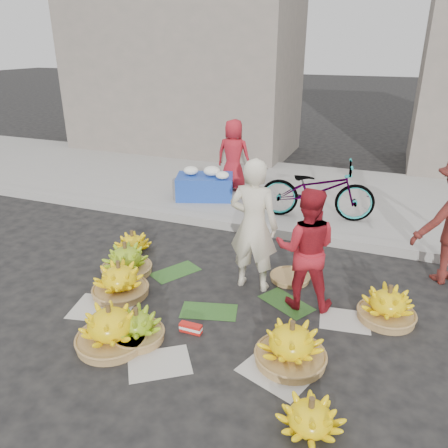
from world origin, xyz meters
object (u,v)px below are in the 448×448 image
(bicycle, at_px, (317,190))
(vendor_cream, at_px, (254,226))
(banana_bunch_4, at_px, (291,344))
(flower_table, at_px, (205,185))
(banana_bunch_0, at_px, (120,280))

(bicycle, bearing_deg, vendor_cream, 162.33)
(banana_bunch_4, distance_m, bicycle, 3.65)
(flower_table, relative_size, bicycle, 0.64)
(banana_bunch_4, height_order, vendor_cream, vendor_cream)
(banana_bunch_0, xyz_separation_m, vendor_cream, (1.46, 0.79, 0.64))
(vendor_cream, bearing_deg, banana_bunch_4, 123.84)
(banana_bunch_0, height_order, flower_table, flower_table)
(banana_bunch_4, bearing_deg, vendor_cream, 122.85)
(banana_bunch_0, bearing_deg, vendor_cream, 28.51)
(banana_bunch_0, distance_m, bicycle, 3.67)
(banana_bunch_4, xyz_separation_m, flower_table, (-2.60, 3.86, 0.17))
(banana_bunch_0, bearing_deg, flower_table, 95.82)
(banana_bunch_0, height_order, banana_bunch_4, banana_bunch_4)
(banana_bunch_0, xyz_separation_m, flower_table, (-0.35, 3.42, 0.17))
(vendor_cream, distance_m, flower_table, 3.22)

